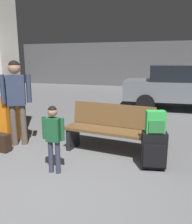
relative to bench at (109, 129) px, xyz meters
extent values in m
cube|color=slate|center=(-0.31, 2.28, -0.49)|extent=(18.00, 18.00, 0.10)
cube|color=#565658|center=(-0.31, 11.14, 0.96)|extent=(18.00, 0.12, 2.80)
cube|color=orange|center=(-2.30, 0.00, 0.06)|extent=(0.57, 0.57, 1.00)
cube|color=brown|center=(-0.01, -0.08, 0.00)|extent=(1.64, 0.61, 0.05)
cube|color=brown|center=(0.02, 0.17, 0.23)|extent=(1.60, 0.29, 0.42)
cube|color=black|center=(-0.72, 0.00, -0.23)|extent=(0.12, 0.41, 0.41)
cube|color=black|center=(0.71, -0.15, -0.23)|extent=(0.12, 0.41, 0.41)
cube|color=black|center=(0.84, -0.47, -0.12)|extent=(0.41, 0.27, 0.56)
cube|color=black|center=(0.86, -0.58, -0.18)|extent=(0.34, 0.09, 0.36)
cube|color=#A5A5AA|center=(0.82, -0.39, 0.15)|extent=(0.14, 0.05, 0.02)
cylinder|color=black|center=(0.66, -0.41, -0.42)|extent=(0.03, 0.05, 0.04)
cylinder|color=black|center=(0.98, -0.35, -0.42)|extent=(0.03, 0.05, 0.04)
cube|color=green|center=(0.84, -0.47, 0.33)|extent=(0.31, 0.23, 0.34)
cube|color=#2B773A|center=(0.86, -0.56, 0.28)|extent=(0.23, 0.09, 0.19)
cylinder|color=black|center=(0.84, -0.47, 0.49)|extent=(0.06, 0.04, 0.02)
cylinder|color=#33384C|center=(-0.53, -1.03, -0.19)|extent=(0.08, 0.08, 0.51)
cylinder|color=#33384C|center=(-0.64, -1.04, -0.19)|extent=(0.08, 0.08, 0.51)
cube|color=#1E5933|center=(-0.59, -1.04, 0.24)|extent=(0.21, 0.13, 0.36)
cylinder|color=#1E5933|center=(-0.44, -1.03, 0.26)|extent=(0.06, 0.06, 0.34)
cylinder|color=#1E5933|center=(-0.73, -1.04, 0.26)|extent=(0.06, 0.06, 0.34)
sphere|color=#A87A5B|center=(-0.59, -1.04, 0.51)|extent=(0.14, 0.14, 0.14)
sphere|color=black|center=(-0.59, -1.04, 0.53)|extent=(0.13, 0.13, 0.13)
cylinder|color=#E5D84C|center=(-0.66, -0.93, 0.26)|extent=(0.06, 0.06, 0.10)
cylinder|color=red|center=(-0.66, -0.93, 0.34)|extent=(0.01, 0.01, 0.06)
cylinder|color=brown|center=(-1.74, -0.12, -0.03)|extent=(0.12, 0.12, 0.82)
cylinder|color=brown|center=(-1.91, -0.22, -0.03)|extent=(0.12, 0.12, 0.82)
cube|color=#2D3851|center=(-1.83, -0.17, 0.67)|extent=(0.39, 0.34, 0.58)
cylinder|color=#2D3851|center=(-1.62, -0.05, 0.70)|extent=(0.10, 0.10, 0.55)
cylinder|color=#2D3851|center=(-2.03, -0.30, 0.70)|extent=(0.10, 0.10, 0.55)
sphere|color=#A87A5B|center=(-1.83, -0.17, 1.10)|extent=(0.23, 0.23, 0.23)
sphere|color=black|center=(-1.83, -0.17, 1.13)|extent=(0.21, 0.21, 0.21)
cube|color=black|center=(-1.91, -0.57, -0.27)|extent=(0.30, 0.19, 0.34)
cube|color=#423328|center=(-1.90, -0.48, -0.32)|extent=(0.23, 0.06, 0.19)
cylinder|color=black|center=(-1.91, -0.57, -0.11)|extent=(0.06, 0.03, 0.02)
cube|color=slate|center=(1.54, 4.48, 0.23)|extent=(4.20, 1.97, 0.64)
cube|color=black|center=(1.39, 4.47, 0.81)|extent=(2.20, 1.68, 0.52)
cylinder|color=black|center=(0.19, 5.19, -0.14)|extent=(0.61, 0.24, 0.60)
cylinder|color=black|center=(0.30, 3.59, -0.14)|extent=(0.61, 0.24, 0.60)
camera|label=1|loc=(0.99, -3.94, 1.24)|focal=36.96mm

